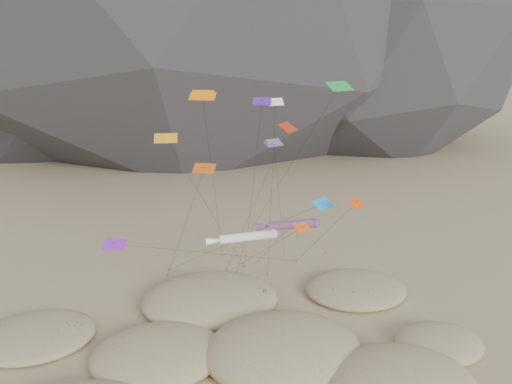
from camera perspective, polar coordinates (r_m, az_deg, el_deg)
ground at (r=48.48m, az=2.06°, el=-20.89°), size 500.00×500.00×0.00m
dunes at (r=50.49m, az=-1.89°, el=-18.09°), size 50.71×36.55×4.35m
dune_grass at (r=51.00m, az=-0.75°, el=-17.59°), size 43.59×28.99×1.52m
kite_stakes at (r=68.77m, az=-0.28°, el=-8.64°), size 23.04×6.63×0.30m
rainbow_tube_kite at (r=54.35m, az=3.84°, el=-3.77°), size 6.92×14.85×11.39m
white_tube_kite at (r=50.30m, az=-1.42°, el=-5.19°), size 7.31×12.81×11.55m
orange_parafoil at (r=49.59m, az=-6.08°, el=10.58°), size 5.29×18.24×25.18m
multi_parafoil at (r=52.84m, az=2.06°, el=5.33°), size 6.36×14.83×19.90m
delta_kites at (r=51.91m, az=0.99°, el=3.59°), size 26.59×22.09×25.62m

